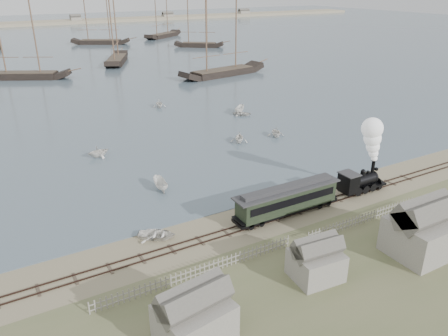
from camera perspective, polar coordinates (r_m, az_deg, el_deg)
ground at (r=46.63m, az=0.16°, el=-7.03°), size 600.00×600.00×0.00m
harbor_water at (r=207.19m, az=-24.92°, el=14.70°), size 600.00×336.00×0.06m
rail_track at (r=45.14m, az=1.44°, el=-8.09°), size 120.00×1.80×0.16m
picket_fence_west at (r=38.94m, az=-3.07°, el=-13.95°), size 19.00×0.10×1.20m
picket_fence_east at (r=48.66m, az=17.72°, el=-6.87°), size 15.00×0.10×1.20m
shed_left at (r=33.68m, az=-3.79°, el=-21.10°), size 5.00×4.00×4.10m
shed_mid at (r=39.58m, az=11.76°, el=-13.78°), size 4.00×3.50×3.60m
shed_right at (r=45.69m, az=24.10°, el=-10.02°), size 6.00×5.00×5.10m
far_spit at (r=286.54m, az=-26.84°, el=16.20°), size 500.00×20.00×1.80m
locomotive at (r=54.46m, az=18.54°, el=1.03°), size 6.99×2.61×8.72m
passenger_coach at (r=47.51m, az=8.26°, el=-3.98°), size 12.73×2.46×3.09m
beached_dinghy at (r=44.22m, az=-8.76°, el=-8.59°), size 4.32×4.62×0.78m
rowboat_1 at (r=65.55m, az=-16.09°, el=2.11°), size 3.09×3.46×1.66m
rowboat_2 at (r=53.61m, az=-8.32°, el=-2.16°), size 3.58×1.59×1.35m
rowboat_3 at (r=83.20m, az=2.41°, el=7.12°), size 3.96×4.19×0.71m
rowboat_4 at (r=68.72m, az=1.99°, el=4.02°), size 4.14×4.03×1.66m
rowboat_5 at (r=84.56m, az=2.02°, el=7.63°), size 3.42×3.63×1.40m
rowboat_7 at (r=89.52m, az=-8.47°, el=8.34°), size 3.54×3.23×1.59m
rowboat_8 at (r=71.79m, az=6.82°, el=4.71°), size 3.84×3.58×1.64m
schooner_2 at (r=125.42m, az=-25.20°, el=15.01°), size 22.43×15.07×20.00m
schooner_3 at (r=142.13m, az=-14.18°, el=17.17°), size 14.06×22.54×20.00m
schooner_4 at (r=118.67m, az=-0.13°, el=16.75°), size 26.48×10.16×20.00m
schooner_5 at (r=173.12m, az=-3.38°, el=18.77°), size 17.57×14.54×20.00m
schooner_8 at (r=188.22m, az=-16.14°, el=18.31°), size 22.49×15.55×20.00m
schooner_9 at (r=206.23m, az=-8.10°, el=19.31°), size 22.57×18.34×20.00m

